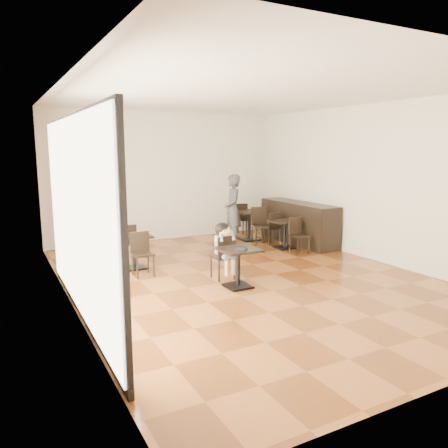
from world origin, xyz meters
TOP-DOWN VIEW (x-y plane):
  - floor at (0.00, 0.00)m, footprint 6.00×8.00m
  - ceiling at (0.00, 0.00)m, footprint 6.00×8.00m
  - wall_back at (0.00, 4.00)m, footprint 6.00×0.01m
  - wall_left at (-3.00, 0.00)m, footprint 0.01×8.00m
  - wall_right at (3.00, 0.00)m, footprint 0.01×8.00m
  - storefront_window at (-2.97, -0.50)m, footprint 0.04×4.50m
  - child_table at (-0.40, -0.35)m, footprint 0.63×0.63m
  - child_chair at (-0.40, 0.20)m, footprint 0.36×0.36m
  - child at (-0.40, 0.20)m, footprint 0.36×0.50m
  - plate at (-0.40, -0.45)m, footprint 0.23×0.23m
  - pizza_slice at (-0.40, 0.01)m, footprint 0.23×0.18m
  - adult_patron at (1.11, 2.54)m, footprint 0.56×0.71m
  - cafe_table_mid at (1.99, 1.64)m, footprint 0.63×0.63m
  - cafe_table_left at (-1.59, 1.60)m, footprint 0.63×0.63m
  - cafe_table_back at (1.76, 2.84)m, footprint 0.87×0.87m
  - chair_mid_a at (1.99, 2.19)m, footprint 0.36×0.36m
  - chair_mid_b at (1.99, 1.09)m, footprint 0.36×0.36m
  - chair_left_a at (-1.59, 2.15)m, footprint 0.36×0.36m
  - chair_left_b at (-1.59, 1.05)m, footprint 0.36×0.36m
  - chair_back_a at (1.76, 3.39)m, footprint 0.50×0.50m
  - chair_back_b at (1.76, 2.29)m, footprint 0.50×0.50m
  - service_counter at (2.65, 2.00)m, footprint 0.60×2.40m

SIDE VIEW (x-z plane):
  - floor at x=0.00m, z-range -0.01..0.01m
  - cafe_table_mid at x=1.99m, z-range 0.00..0.65m
  - cafe_table_left at x=-1.59m, z-range 0.00..0.66m
  - child_table at x=-0.40m, z-range 0.00..0.67m
  - cafe_table_back at x=1.76m, z-range 0.00..0.74m
  - chair_mid_a at x=1.99m, z-range 0.00..0.79m
  - chair_mid_b at x=1.99m, z-range 0.00..0.79m
  - chair_left_a at x=-1.59m, z-range 0.00..0.79m
  - chair_left_b at x=-1.59m, z-range 0.00..0.79m
  - child_chair at x=-0.40m, z-range 0.00..0.80m
  - chair_back_a at x=1.76m, z-range 0.00..0.89m
  - chair_back_b at x=1.76m, z-range 0.00..0.89m
  - service_counter at x=2.65m, z-range 0.00..1.00m
  - child at x=-0.40m, z-range 0.00..1.01m
  - plate at x=-0.40m, z-range 0.67..0.68m
  - adult_patron at x=1.11m, z-range 0.00..1.70m
  - pizza_slice at x=-0.40m, z-range 0.85..0.90m
  - storefront_window at x=-2.97m, z-range 0.10..2.70m
  - wall_back at x=0.00m, z-range 0.00..3.20m
  - wall_left at x=-3.00m, z-range 0.00..3.20m
  - wall_right at x=3.00m, z-range 0.00..3.20m
  - ceiling at x=0.00m, z-range 3.20..3.21m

